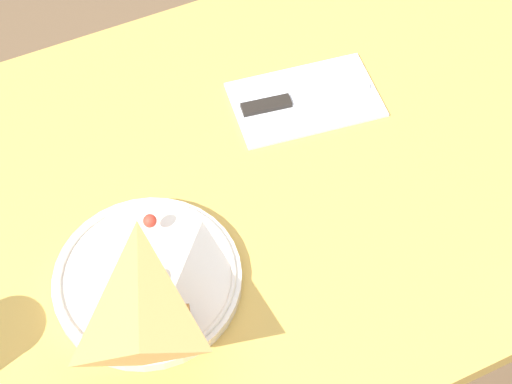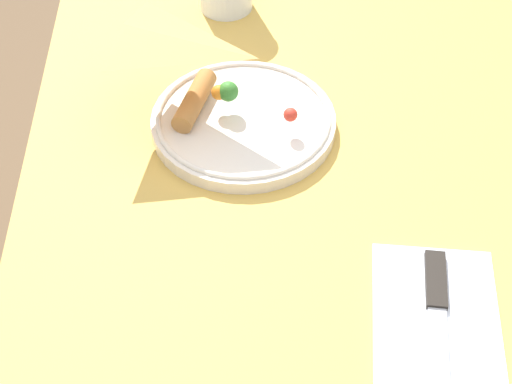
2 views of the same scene
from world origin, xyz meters
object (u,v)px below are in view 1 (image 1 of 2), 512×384
Objects in this scene: butter_knife at (300,98)px; plate_pizza at (147,275)px; napkin_folded at (305,100)px; dining_table at (243,236)px.

plate_pizza is at bearing -139.31° from butter_knife.
butter_knife is at bearing 170.53° from napkin_folded.
plate_pizza is (-0.15, -0.08, 0.14)m from dining_table.
dining_table is 0.22m from plate_pizza.
dining_table is 5.32× the size of napkin_folded.
dining_table is 6.15× the size of butter_knife.
napkin_folded is at bearing 0.00° from butter_knife.
butter_knife is (0.28, 0.17, -0.01)m from plate_pizza.
napkin_folded is (0.13, 0.09, 0.13)m from dining_table.
butter_knife reaches higher than dining_table.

